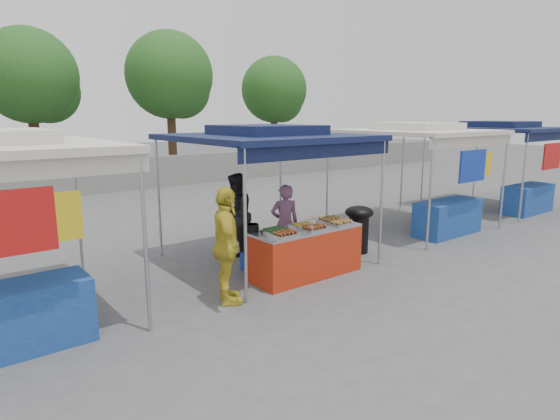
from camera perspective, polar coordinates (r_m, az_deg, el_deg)
ground_plane at (r=8.35m, az=2.56°, el=-7.73°), size 80.00×80.00×0.00m
back_wall at (r=17.87m, az=-21.08°, el=3.85°), size 40.00×0.25×1.20m
main_canopy at (r=8.65m, az=-1.53°, el=8.99°), size 3.20×3.20×2.57m
neighbor_stall_right at (r=11.72m, az=17.77°, el=5.34°), size 3.20×3.20×2.57m
neighbor_stall_far at (r=15.18m, az=26.38°, el=5.99°), size 3.20×3.20×2.57m
tree_1 at (r=19.55m, az=-27.86°, el=13.82°), size 3.45×3.38×5.81m
tree_2 at (r=20.71m, az=-13.00°, el=15.28°), size 3.62×3.58×6.15m
tree_3 at (r=24.23m, az=-0.52°, el=14.10°), size 3.36×3.27×5.61m
vendor_table at (r=8.15m, az=3.05°, el=-5.09°), size 2.00×0.80×0.85m
food_tray_fl at (r=7.46m, az=0.66°, el=-2.98°), size 0.42×0.30×0.07m
food_tray_fm at (r=7.85m, az=4.21°, el=-2.27°), size 0.42×0.30×0.07m
food_tray_fr at (r=8.30m, az=7.45°, el=-1.58°), size 0.42×0.30×0.07m
food_tray_bl at (r=7.70m, az=-0.52°, el=-2.51°), size 0.42×0.30×0.07m
food_tray_bm at (r=8.09m, az=2.81°, el=-1.84°), size 0.42×0.30×0.07m
food_tray_br at (r=8.53m, az=6.06°, el=-1.19°), size 0.42×0.30×0.07m
cooking_pot at (r=7.77m, az=-3.40°, el=-2.18°), size 0.22×0.22×0.13m
skewer_cup at (r=7.73m, az=3.86°, el=-2.38°), size 0.08×0.08×0.10m
wok_burner at (r=9.58m, az=9.58°, el=-1.79°), size 0.57×0.57×0.97m
crate_left at (r=8.50m, az=-2.65°, el=-6.24°), size 0.54×0.38×0.32m
crate_right at (r=8.86m, az=1.28°, el=-5.64°), size 0.46×0.32×0.28m
crate_stacked at (r=8.78m, az=1.29°, el=-3.91°), size 0.46×0.32×0.28m
vendor_woman at (r=8.80m, az=0.58°, el=-1.66°), size 0.64×0.55×1.49m
helper_man at (r=9.26m, az=-5.38°, el=-0.57°), size 1.01×0.97×1.64m
customer_person at (r=6.88m, az=-6.54°, el=-4.39°), size 0.81×1.11×1.75m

